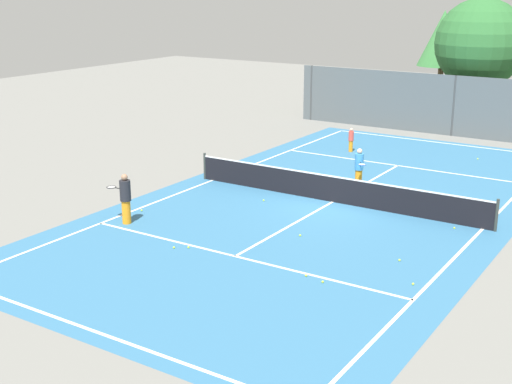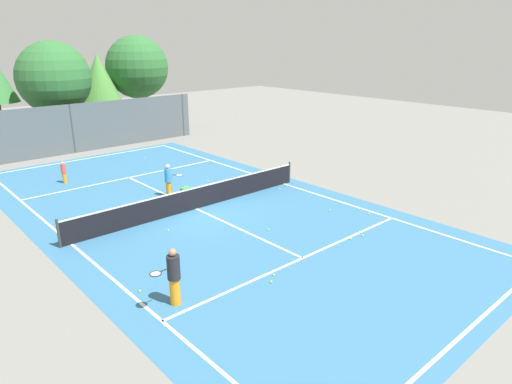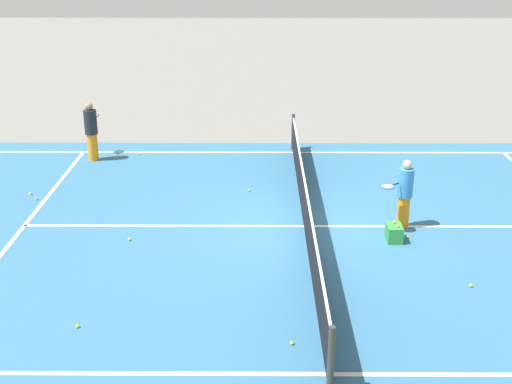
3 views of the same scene
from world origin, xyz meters
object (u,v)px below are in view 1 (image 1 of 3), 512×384
at_px(tennis_ball_8, 323,282).
at_px(tennis_ball_9, 400,260).
at_px(ball_crate, 372,188).
at_px(tennis_ball_3, 300,235).
at_px(tennis_ball_4, 264,200).
at_px(tennis_ball_1, 306,275).
at_px(tennis_ball_7, 454,228).
at_px(tennis_ball_0, 142,210).
at_px(player_2, 125,198).
at_px(tennis_ball_11, 413,284).
at_px(tennis_ball_6, 373,189).
at_px(tennis_ball_12, 433,193).
at_px(tennis_ball_5, 189,247).
at_px(player_1, 351,140).
at_px(tennis_ball_10, 478,159).
at_px(tennis_ball_2, 174,247).
at_px(player_0, 359,168).

distance_m(tennis_ball_8, tennis_ball_9, 2.83).
bearing_deg(ball_crate, tennis_ball_3, -89.63).
bearing_deg(tennis_ball_4, ball_crate, 47.28).
distance_m(ball_crate, tennis_ball_1, 8.63).
bearing_deg(tennis_ball_1, tennis_ball_7, 69.79).
xyz_separation_m(tennis_ball_0, tennis_ball_7, (9.94, 4.16, 0.00)).
xyz_separation_m(player_2, tennis_ball_0, (-0.45, 1.26, -0.86)).
relative_size(tennis_ball_9, tennis_ball_11, 1.00).
relative_size(tennis_ball_0, tennis_ball_7, 1.00).
height_order(tennis_ball_6, tennis_ball_12, same).
bearing_deg(tennis_ball_0, tennis_ball_5, -28.28).
height_order(tennis_ball_3, tennis_ball_9, same).
xyz_separation_m(tennis_ball_4, tennis_ball_12, (5.00, 4.28, 0.00)).
bearing_deg(player_1, tennis_ball_7, -47.11).
bearing_deg(tennis_ball_9, tennis_ball_4, 156.43).
xyz_separation_m(tennis_ball_5, tennis_ball_10, (4.26, 16.08, 0.00)).
relative_size(ball_crate, tennis_ball_6, 7.11).
bearing_deg(tennis_ball_10, tennis_ball_1, -90.71).
xyz_separation_m(tennis_ball_2, tennis_ball_11, (7.10, 1.37, 0.00)).
bearing_deg(tennis_ball_12, tennis_ball_2, -115.65).
bearing_deg(tennis_ball_1, tennis_ball_4, 131.71).
xyz_separation_m(tennis_ball_3, tennis_ball_12, (2.01, 6.83, 0.00)).
xyz_separation_m(tennis_ball_6, tennis_ball_11, (4.54, -7.72, 0.00)).
distance_m(tennis_ball_0, tennis_ball_7, 10.78).
distance_m(ball_crate, tennis_ball_4, 4.35).
distance_m(tennis_ball_8, tennis_ball_12, 9.67).
relative_size(tennis_ball_0, tennis_ball_4, 1.00).
bearing_deg(tennis_ball_11, tennis_ball_8, -150.62).
xyz_separation_m(player_0, tennis_ball_8, (3.05, -8.90, -0.79)).
bearing_deg(tennis_ball_3, tennis_ball_4, 139.45).
relative_size(player_2, tennis_ball_3, 26.11).
bearing_deg(tennis_ball_0, tennis_ball_3, 7.58).
xyz_separation_m(player_1, tennis_ball_2, (0.99, -14.61, -0.56)).
bearing_deg(player_1, tennis_ball_6, -57.19).
height_order(tennis_ball_3, tennis_ball_12, same).
bearing_deg(tennis_ball_5, ball_crate, 74.75).
height_order(ball_crate, tennis_ball_11, ball_crate).
xyz_separation_m(tennis_ball_6, tennis_ball_12, (2.16, 0.76, 0.00)).
height_order(tennis_ball_0, tennis_ball_3, same).
bearing_deg(tennis_ball_0, tennis_ball_1, -13.90).
relative_size(tennis_ball_4, tennis_ball_9, 1.00).
height_order(player_0, tennis_ball_7, player_0).
height_order(ball_crate, tennis_ball_10, ball_crate).
bearing_deg(player_2, tennis_ball_6, 56.40).
distance_m(player_1, tennis_ball_1, 15.30).
bearing_deg(tennis_ball_10, tennis_ball_11, -80.58).
distance_m(tennis_ball_3, tennis_ball_8, 3.64).
distance_m(tennis_ball_9, tennis_ball_12, 7.23).
relative_size(player_2, ball_crate, 3.67).
distance_m(tennis_ball_6, tennis_ball_10, 7.53).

